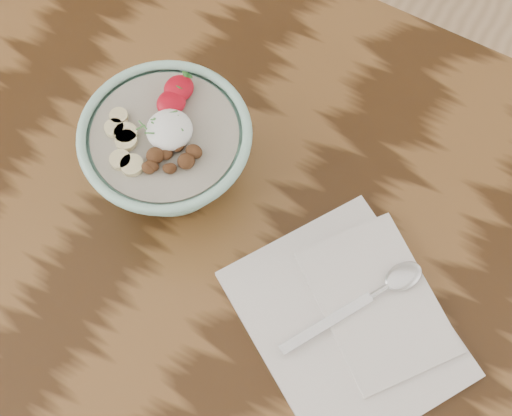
% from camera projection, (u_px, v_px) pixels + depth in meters
% --- Properties ---
extents(table, '(1.60, 0.90, 0.75)m').
position_uv_depth(table, '(136.00, 250.00, 0.93)').
color(table, '#341E0D').
rests_on(table, ground).
extents(breakfast_bowl, '(0.19, 0.19, 0.13)m').
position_uv_depth(breakfast_bowl, '(169.00, 151.00, 0.81)').
color(breakfast_bowl, '#9BD1BC').
rests_on(breakfast_bowl, table).
extents(napkin, '(0.31, 0.30, 0.02)m').
position_uv_depth(napkin, '(352.00, 319.00, 0.79)').
color(napkin, silver).
rests_on(napkin, table).
extents(spoon, '(0.11, 0.17, 0.01)m').
position_uv_depth(spoon, '(384.00, 288.00, 0.79)').
color(spoon, silver).
rests_on(spoon, napkin).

